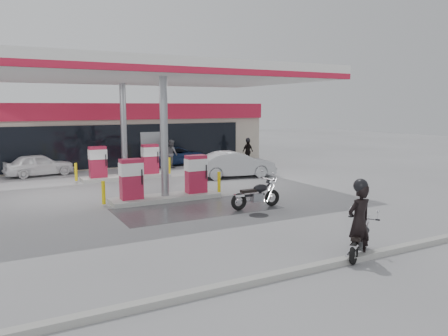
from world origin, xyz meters
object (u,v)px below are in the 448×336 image
object	(u,v)px
hatchback_silver	(235,164)
parked_car_right	(176,155)
pump_island_near	(165,183)
parked_motorcycle	(257,195)
sedan_white	(39,165)
attendant	(172,154)
pump_island_far	(125,165)
biker_main	(359,222)
biker_walking	(248,151)
main_motorcycle	(360,241)

from	to	relation	value
hatchback_silver	parked_car_right	bearing A→B (deg)	17.35
pump_island_near	parked_car_right	xyz separation A→B (m)	(4.50, 10.00, -0.11)
hatchback_silver	parked_motorcycle	bearing A→B (deg)	166.70
sedan_white	parked_car_right	xyz separation A→B (m)	(8.41, 0.80, -0.02)
sedan_white	attendant	world-z (taller)	attendant
pump_island_far	hatchback_silver	bearing A→B (deg)	-24.16
biker_main	biker_walking	xyz separation A→B (m)	(7.12, 17.08, -0.15)
biker_main	main_motorcycle	bearing A→B (deg)	-147.81
pump_island_far	biker_walking	size ratio (longest dim) A/B	3.15
sedan_white	parked_car_right	bearing A→B (deg)	-93.54
pump_island_near	hatchback_silver	world-z (taller)	pump_island_near
main_motorcycle	biker_main	world-z (taller)	biker_main
main_motorcycle	pump_island_near	bearing A→B (deg)	69.86
parked_motorcycle	attendant	world-z (taller)	attendant
attendant	hatchback_silver	size ratio (longest dim) A/B	0.41
sedan_white	hatchback_silver	xyz separation A→B (m)	(9.26, -5.60, 0.09)
pump_island_far	biker_walking	world-z (taller)	pump_island_far
attendant	biker_walking	xyz separation A→B (m)	(5.21, -0.60, -0.06)
sedan_white	attendant	size ratio (longest dim) A/B	2.07
pump_island_near	biker_walking	xyz separation A→B (m)	(8.95, 8.20, 0.10)
main_motorcycle	parked_motorcycle	distance (m)	5.82
sedan_white	parked_car_right	distance (m)	8.45
pump_island_far	attendant	distance (m)	4.68
biker_main	parked_car_right	world-z (taller)	biker_main
attendant	parked_car_right	bearing A→B (deg)	-39.88
biker_walking	main_motorcycle	bearing A→B (deg)	-128.94
attendant	biker_walking	bearing A→B (deg)	-104.24
pump_island_near	parked_car_right	bearing A→B (deg)	65.77
parked_motorcycle	sedan_white	xyz separation A→B (m)	(-6.46, 12.18, 0.13)
pump_island_far	hatchback_silver	distance (m)	5.86
pump_island_near	parked_car_right	distance (m)	10.97
main_motorcycle	sedan_white	bearing A→B (deg)	75.26
pump_island_far	main_motorcycle	bearing A→B (deg)	-82.34
biker_walking	parked_car_right	bearing A→B (deg)	141.37
parked_motorcycle	parked_car_right	distance (m)	13.13
parked_car_right	pump_island_far	bearing A→B (deg)	119.47
parked_motorcycle	hatchback_silver	distance (m)	7.16
sedan_white	hatchback_silver	distance (m)	10.82
pump_island_near	sedan_white	xyz separation A→B (m)	(-3.91, 9.20, -0.09)
pump_island_far	main_motorcycle	size ratio (longest dim) A/B	3.25
attendant	parked_car_right	world-z (taller)	attendant
parked_motorcycle	parked_car_right	size ratio (longest dim) A/B	0.49
pump_island_far	attendant	size ratio (longest dim) A/B	2.93
main_motorcycle	parked_motorcycle	bearing A→B (deg)	51.57
pump_island_far	parked_motorcycle	world-z (taller)	pump_island_far
biker_main	sedan_white	world-z (taller)	biker_main
parked_car_right	biker_walking	world-z (taller)	biker_walking
biker_walking	biker_main	bearing A→B (deg)	-129.26
pump_island_far	parked_car_right	world-z (taller)	pump_island_far
pump_island_far	sedan_white	distance (m)	5.05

